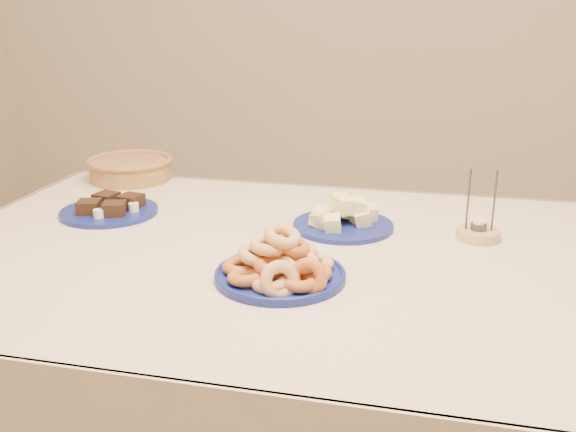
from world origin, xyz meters
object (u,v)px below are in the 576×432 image
object	(u,v)px
wicker_basket	(130,168)
dining_table	(293,294)
brownie_plate	(109,209)
melon_plate	(343,219)
donut_platter	(281,267)
candle_holder	(478,233)

from	to	relation	value
wicker_basket	dining_table	bearing A→B (deg)	-37.41
dining_table	brownie_plate	xyz separation A→B (m)	(-0.53, 0.15, 0.12)
melon_plate	wicker_basket	size ratio (longest dim) A/B	0.93
donut_platter	brownie_plate	size ratio (longest dim) A/B	1.20
melon_plate	wicker_basket	xyz separation A→B (m)	(-0.72, 0.30, 0.01)
dining_table	melon_plate	distance (m)	0.24
brownie_plate	melon_plate	bearing A→B (deg)	2.88
wicker_basket	brownie_plate	bearing A→B (deg)	-72.88
donut_platter	brownie_plate	distance (m)	0.63
candle_holder	dining_table	bearing A→B (deg)	-156.63
dining_table	candle_holder	distance (m)	0.46
dining_table	donut_platter	bearing A→B (deg)	-85.94
donut_platter	melon_plate	bearing A→B (deg)	77.73
wicker_basket	donut_platter	bearing A→B (deg)	-44.99
brownie_plate	candle_holder	xyz separation A→B (m)	(0.94, 0.02, 0.00)
dining_table	candle_holder	size ratio (longest dim) A/B	10.08
candle_holder	donut_platter	bearing A→B (deg)	-139.66
donut_platter	wicker_basket	world-z (taller)	donut_platter
wicker_basket	candle_holder	size ratio (longest dim) A/B	1.64
dining_table	wicker_basket	xyz separation A→B (m)	(-0.64, 0.49, 0.14)
donut_platter	melon_plate	xyz separation A→B (m)	(0.08, 0.35, -0.01)
donut_platter	melon_plate	distance (m)	0.35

